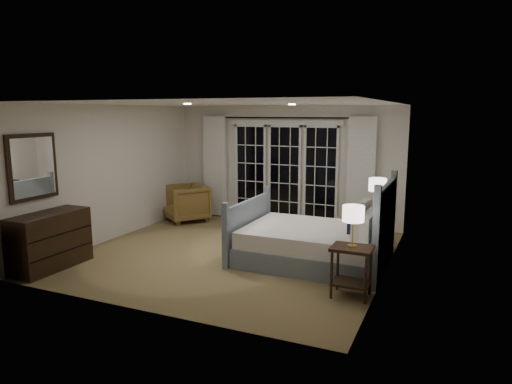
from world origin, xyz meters
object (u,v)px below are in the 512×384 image
at_px(nightstand_right, 376,224).
at_px(armchair, 186,203).
at_px(nightstand_left, 351,264).
at_px(lamp_left, 353,214).
at_px(bed, 316,242).
at_px(dresser, 50,241).
at_px(lamp_right, 378,185).

xyz_separation_m(nightstand_right, armchair, (-4.16, 0.49, -0.05)).
bearing_deg(nightstand_left, nightstand_right, 91.51).
height_order(nightstand_left, armchair, armchair).
distance_m(nightstand_left, lamp_left, 0.65).
bearing_deg(armchair, bed, 12.63).
xyz_separation_m(nightstand_right, dresser, (-4.39, -2.99, -0.01)).
bearing_deg(armchair, lamp_left, 4.87).
relative_size(nightstand_left, dresser, 0.55).
bearing_deg(nightstand_right, armchair, 173.34).
height_order(lamp_left, armchair, lamp_left).
bearing_deg(armchair, dresser, -55.89).
height_order(nightstand_right, dresser, dresser).
bearing_deg(dresser, bed, 27.15).
relative_size(bed, armchair, 2.60).
height_order(bed, nightstand_left, bed).
height_order(bed, lamp_left, bed).
distance_m(bed, lamp_right, 1.57).
bearing_deg(bed, armchair, 154.80).
bearing_deg(armchair, nightstand_left, 4.87).
height_order(bed, dresser, bed).
relative_size(nightstand_left, lamp_right, 1.15).
bearing_deg(nightstand_right, lamp_left, -88.49).
xyz_separation_m(bed, nightstand_right, (0.74, 1.12, 0.11)).
height_order(lamp_left, dresser, lamp_left).
bearing_deg(lamp_right, armchair, 173.34).
distance_m(lamp_left, armchair, 5.08).
distance_m(nightstand_right, dresser, 5.31).
distance_m(nightstand_left, armchair, 5.03).
bearing_deg(nightstand_right, lamp_right, 26.57).
bearing_deg(nightstand_left, lamp_left, 90.00).
xyz_separation_m(nightstand_left, nightstand_right, (-0.06, 2.25, 0.00)).
distance_m(lamp_right, dresser, 5.36).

